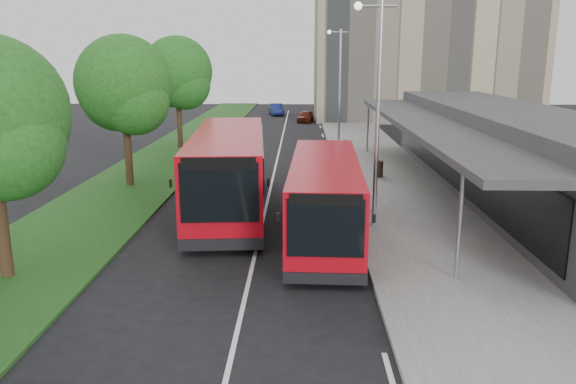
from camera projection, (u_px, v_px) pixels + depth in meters
name	position (u px, v px, depth m)	size (l,w,h in m)	color
ground	(257.00, 246.00, 19.03)	(120.00, 120.00, 0.00)	black
pavement	(367.00, 150.00, 38.33)	(5.00, 80.00, 0.15)	slate
grass_verge	(178.00, 150.00, 38.61)	(5.00, 80.00, 0.10)	#1A4014
lane_centre_line	(276.00, 164.00, 33.61)	(0.12, 70.00, 0.01)	silver
kerb_dashes	(328.00, 154.00, 37.43)	(0.12, 56.00, 0.01)	silver
office_block	(423.00, 30.00, 57.46)	(22.00, 12.00, 18.00)	tan
station_building	(502.00, 150.00, 26.10)	(7.70, 26.00, 4.00)	#323134
tree_mid	(124.00, 90.00, 26.88)	(4.58, 4.58, 7.35)	#332214
tree_far	(177.00, 76.00, 38.48)	(4.81, 4.81, 7.73)	#332214
lamp_post_near	(376.00, 102.00, 19.78)	(1.44, 0.28, 8.00)	#93969B
lamp_post_far	(339.00, 80.00, 39.23)	(1.44, 0.28, 8.00)	#93969B
bus_main	(325.00, 198.00, 19.79)	(2.87, 9.89, 2.77)	#AC0913
bus_second	(229.00, 171.00, 23.18)	(3.78, 11.76, 3.28)	#AC0913
litter_bin	(379.00, 169.00, 29.32)	(0.47, 0.47, 0.85)	#342215
bollard	(345.00, 146.00, 37.05)	(0.14, 0.14, 0.86)	yellow
car_near	(306.00, 116.00, 55.64)	(1.35, 3.34, 1.14)	#591B0C
car_far	(276.00, 109.00, 62.44)	(1.33, 3.82, 1.26)	navy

